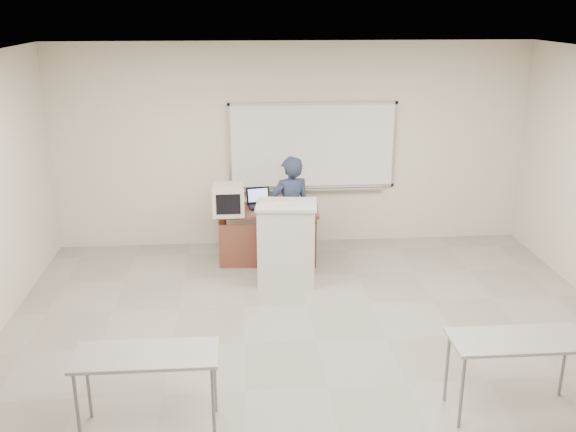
{
  "coord_description": "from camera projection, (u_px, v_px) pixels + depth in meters",
  "views": [
    {
      "loc": [
        -0.79,
        -5.26,
        3.49
      ],
      "look_at": [
        -0.2,
        2.2,
        1.01
      ],
      "focal_mm": 40.0,
      "sensor_mm": 36.0,
      "label": 1
    }
  ],
  "objects": [
    {
      "name": "student_desks",
      "position": [
        354.0,
        412.0,
        4.65
      ],
      "size": [
        4.4,
        2.2,
        0.73
      ],
      "color": "gray",
      "rests_on": "floor"
    },
    {
      "name": "crt_monitor",
      "position": [
        228.0,
        199.0,
        8.77
      ],
      "size": [
        0.43,
        0.48,
        0.41
      ],
      "rotation": [
        0.0,
        0.0,
        0.01
      ],
      "color": "beige",
      "rests_on": "instructor_desk"
    },
    {
      "name": "floor",
      "position": [
        327.0,
        387.0,
        6.14
      ],
      "size": [
        7.0,
        8.0,
        0.01
      ],
      "primitive_type": "cube",
      "color": "gray",
      "rests_on": "ground"
    },
    {
      "name": "presenter",
      "position": [
        291.0,
        211.0,
        8.8
      ],
      "size": [
        0.65,
        0.52,
        1.55
      ],
      "primitive_type": "imported",
      "rotation": [
        0.0,
        0.0,
        3.42
      ],
      "color": "black",
      "rests_on": "floor"
    },
    {
      "name": "instructor_desk",
      "position": [
        269.0,
        226.0,
        8.95
      ],
      "size": [
        1.41,
        0.7,
        0.75
      ],
      "rotation": [
        0.0,
        0.0,
        -0.07
      ],
      "color": "brown",
      "rests_on": "floor"
    },
    {
      "name": "whiteboard",
      "position": [
        313.0,
        147.0,
        9.45
      ],
      "size": [
        2.48,
        0.1,
        1.31
      ],
      "color": "white",
      "rests_on": "floor"
    },
    {
      "name": "laptop",
      "position": [
        260.0,
        202.0,
        9.11
      ],
      "size": [
        0.34,
        0.31,
        0.25
      ],
      "rotation": [
        0.0,
        0.0,
        0.2
      ],
      "color": "black",
      "rests_on": "instructor_desk"
    },
    {
      "name": "mouse",
      "position": [
        283.0,
        212.0,
        8.81
      ],
      "size": [
        0.12,
        0.1,
        0.04
      ],
      "primitive_type": "ellipsoid",
      "rotation": [
        0.0,
        0.0,
        0.41
      ],
      "color": "#B3B7BB",
      "rests_on": "instructor_desk"
    },
    {
      "name": "podium",
      "position": [
        287.0,
        243.0,
        8.32
      ],
      "size": [
        0.77,
        0.56,
        1.08
      ],
      "rotation": [
        0.0,
        0.0,
        -0.11
      ],
      "color": "silver",
      "rests_on": "floor"
    },
    {
      "name": "keyboard",
      "position": [
        274.0,
        201.0,
        8.21
      ],
      "size": [
        0.46,
        0.23,
        0.02
      ],
      "primitive_type": "cube",
      "rotation": [
        0.0,
        0.0,
        0.21
      ],
      "color": "beige",
      "rests_on": "podium"
    }
  ]
}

